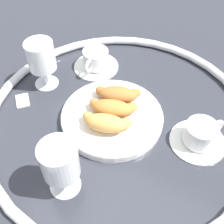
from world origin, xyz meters
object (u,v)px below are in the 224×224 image
pastry_plate (112,117)px  croissant_large (106,123)px  juice_glass_right (41,57)px  coffee_cup_far (96,61)px  croissant_small (112,108)px  croissant_extra (118,94)px  juice_glass_left (60,163)px  sugar_packet (22,100)px  coffee_cup_near (200,135)px

pastry_plate → croissant_large: size_ratio=2.03×
juice_glass_right → coffee_cup_far: bearing=58.4°
croissant_large → croissant_small: bearing=104.0°
croissant_large → croissant_extra: 0.10m
coffee_cup_far → juice_glass_left: 0.40m
coffee_cup_far → sugar_packet: coffee_cup_far is taller
croissant_small → juice_glass_right: (-0.23, 0.02, 0.05)m
coffee_cup_near → coffee_cup_far: 0.38m
pastry_plate → coffee_cup_far: coffee_cup_far is taller
coffee_cup_near → sugar_packet: bearing=-165.6°
croissant_large → sugar_packet: (-0.26, -0.03, -0.04)m
coffee_cup_near → coffee_cup_far: same height
pastry_plate → croissant_small: (-0.00, 0.00, 0.03)m
juice_glass_right → croissant_extra: bearing=8.3°
coffee_cup_near → croissant_small: bearing=-168.3°
pastry_plate → coffee_cup_far: (-0.15, 0.15, 0.01)m
juice_glass_left → sugar_packet: size_ratio=2.80×
coffee_cup_near → coffee_cup_far: (-0.37, 0.11, 0.00)m
juice_glass_right → sugar_packet: size_ratio=2.80×
pastry_plate → coffee_cup_far: bearing=134.4°
juice_glass_left → coffee_cup_near: bearing=51.7°
pastry_plate → juice_glass_right: 0.25m
pastry_plate → coffee_cup_near: 0.22m
juice_glass_left → coffee_cup_far: bearing=113.8°
juice_glass_right → sugar_packet: bearing=-97.1°
juice_glass_right → pastry_plate: bearing=-4.8°
pastry_plate → juice_glass_left: (0.01, -0.21, 0.08)m
coffee_cup_far → coffee_cup_near: bearing=-16.2°
croissant_extra → coffee_cup_far: croissant_extra is taller
croissant_large → juice_glass_left: (-0.00, -0.17, 0.05)m
juice_glass_left → juice_glass_right: bearing=136.5°
croissant_large → juice_glass_right: bearing=165.1°
croissant_small → coffee_cup_near: 0.22m
croissant_small → coffee_cup_far: bearing=134.7°
juice_glass_right → juice_glass_left: bearing=-43.5°
croissant_small → sugar_packet: size_ratio=2.54×
croissant_large → sugar_packet: bearing=-174.4°
croissant_extra → coffee_cup_far: bearing=143.3°
juice_glass_left → juice_glass_right: same height
coffee_cup_far → juice_glass_right: 0.17m
croissant_large → coffee_cup_far: size_ratio=0.95×
croissant_large → croissant_extra: size_ratio=1.03×
pastry_plate → croissant_extra: (-0.01, 0.05, 0.03)m
croissant_small → coffee_cup_near: bearing=11.7°
coffee_cup_far → croissant_large: bearing=-51.0°
pastry_plate → croissant_large: croissant_large is taller
coffee_cup_near → sugar_packet: 0.48m
pastry_plate → sugar_packet: 0.25m
croissant_extra → coffee_cup_far: 0.17m
croissant_small → juice_glass_left: juice_glass_left is taller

